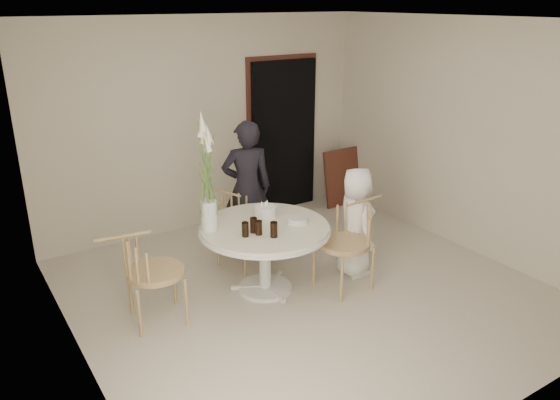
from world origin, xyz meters
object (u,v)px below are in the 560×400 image
girl (247,188)px  birthday_cake (266,211)px  table (265,236)px  boy (356,222)px  chair_right (354,231)px  chair_far (234,218)px  chair_left (140,265)px  flower_vase (207,179)px

girl → birthday_cake: 0.74m
table → boy: boy is taller
table → boy: 1.04m
chair_right → girl: girl is taller
chair_far → girl: 0.42m
birthday_cake → girl: bearing=75.5°
chair_left → boy: 2.32m
table → chair_far: size_ratio=1.56×
table → chair_right: 0.93m
flower_vase → chair_far: bearing=44.3°
chair_left → flower_vase: bearing=-72.6°
chair_far → chair_left: size_ratio=0.91×
girl → table: bearing=90.8°
table → girl: girl is taller
chair_far → boy: size_ratio=0.70×
flower_vase → chair_right: bearing=-23.9°
table → flower_vase: size_ratio=1.12×
table → chair_left: bearing=176.1°
chair_right → table: bearing=-118.1°
boy → flower_vase: (-1.53, 0.42, 0.65)m
girl → chair_right: bearing=131.5°
table → boy: bearing=-11.3°
chair_left → birthday_cake: 1.43m
chair_far → boy: 1.37m
boy → chair_far: bearing=61.1°
chair_far → girl: girl is taller
table → girl: bearing=70.7°
table → boy: (1.02, -0.20, -0.01)m
girl → flower_vase: 1.19m
table → flower_vase: (-0.51, 0.21, 0.64)m
chair_right → flower_vase: bearing=-117.4°
table → chair_left: size_ratio=1.42×
birthday_cake → table: bearing=-123.5°
table → birthday_cake: size_ratio=5.90×
chair_left → chair_right: bearing=-94.5°
boy → birthday_cake: size_ratio=5.37×
flower_vase → table: bearing=-22.7°
birthday_cake → flower_vase: size_ratio=0.19×
girl → birthday_cake: bearing=95.6°
birthday_cake → chair_right: bearing=-40.6°
chair_right → girl: 1.43m
girl → chair_left: bearing=47.9°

